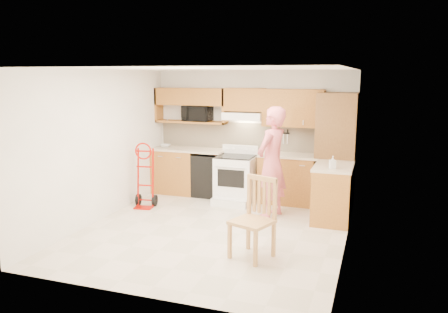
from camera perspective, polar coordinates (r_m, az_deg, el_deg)
The scene contains 28 objects.
floor at distance 7.14m, azimuth -1.33°, elevation -9.49°, with size 4.00×4.50×0.02m, color #BEB29B.
ceiling at distance 6.71m, azimuth -1.42°, elevation 11.18°, with size 4.00×4.50×0.02m, color white.
wall_back at distance 8.94m, azimuth 3.68°, elevation 2.87°, with size 4.00×0.02×2.50m, color white.
wall_front at distance 4.81m, azimuth -10.81°, elevation -3.86°, with size 4.00×0.02×2.50m, color white.
wall_left at distance 7.74m, azimuth -15.46°, elevation 1.34°, with size 0.02×4.50×2.50m, color white.
wall_right at distance 6.41m, azimuth 15.73°, elevation -0.50°, with size 0.02×4.50×2.50m, color white.
backsplash at distance 8.93m, azimuth 3.64°, elevation 2.53°, with size 3.92×0.03×0.55m, color beige.
lower_cab_left at distance 9.33m, azimuth -6.11°, elevation -1.85°, with size 0.90×0.60×0.90m, color #AB6C24.
dishwasher at distance 9.04m, azimuth -1.80°, elevation -2.34°, with size 0.60×0.60×0.85m, color black.
lower_cab_right at distance 8.61m, azimuth 8.41°, elevation -2.94°, with size 1.14×0.60×0.90m, color #AB6C24.
countertop_left at distance 9.12m, azimuth -4.46°, elevation 0.90°, with size 1.50×0.63×0.04m, color beige.
countertop_right at distance 8.51m, azimuth 8.49°, elevation 0.14°, with size 1.14×0.63×0.04m, color beige.
cab_return_right at distance 7.73m, azimuth 13.67°, elevation -4.67°, with size 0.60×1.00×0.90m, color #AB6C24.
countertop_return at distance 7.62m, azimuth 13.82°, elevation -1.25°, with size 0.63×1.00×0.04m, color beige.
pantry_tall at distance 8.38m, azimuth 14.03°, elevation 0.69°, with size 0.70×0.60×2.10m, color brown.
upper_cab_left at distance 9.13m, azimuth -4.22°, elevation 7.62°, with size 1.50×0.33×0.34m, color #AB6C24.
upper_shelf_mw at distance 9.16m, azimuth -4.17°, elevation 4.43°, with size 1.50×0.33×0.04m, color #AB6C24.
upper_cab_center at distance 8.75m, azimuth 2.66°, elevation 7.25°, with size 0.76×0.33×0.44m, color #AB6C24.
upper_cab_right at distance 8.54m, azimuth 8.82°, elevation 6.12°, with size 1.14×0.33×0.70m, color #AB6C24.
range_hood at distance 8.71m, azimuth 2.53°, elevation 5.19°, with size 0.76×0.46×0.14m, color white.
knife_strip at distance 8.76m, azimuth 7.06°, elevation 2.59°, with size 0.40×0.05×0.29m, color black, non-canonical shape.
microwave at distance 9.09m, azimuth -3.39°, elevation 5.52°, with size 0.57×0.39×0.32m, color black.
range at distance 8.53m, azimuth 1.38°, elevation -2.40°, with size 0.72×0.94×1.06m, color white, non-canonical shape.
person at distance 7.63m, azimuth 6.10°, elevation -0.76°, with size 0.69×0.45×1.90m, color #CF5D66.
hand_truck at distance 8.34m, azimuth -10.14°, elevation -2.76°, with size 0.43×0.39×1.09m, color #AD0D03, non-canonical shape.
dining_chair at distance 5.98m, azimuth 3.59°, elevation -7.92°, with size 0.49×0.53×1.08m, color #B67A48, non-canonical shape.
soap_bottle at distance 7.34m, azimuth 13.66°, elevation -0.71°, with size 0.09×0.09×0.20m, color white.
bowl at distance 9.33m, azimuth -7.50°, elevation 1.36°, with size 0.22×0.22×0.05m, color white.
Camera 1 is at (2.34, -6.29, 2.42)m, focal length 35.89 mm.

